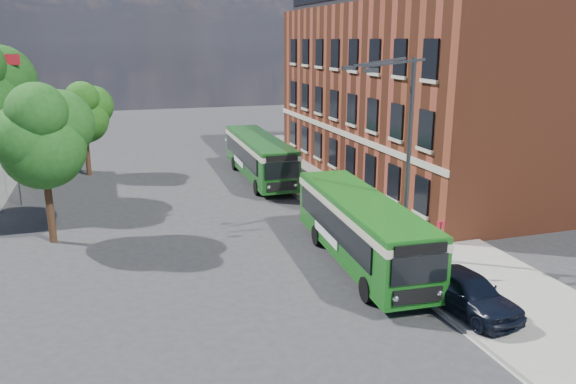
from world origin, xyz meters
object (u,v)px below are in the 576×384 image
object	(u,v)px
parked_car	(466,291)
street_lamp	(401,158)
bus_rear	(259,154)
bus_front	(361,224)

from	to	relation	value
parked_car	street_lamp	bearing A→B (deg)	81.33
street_lamp	bus_rear	size ratio (longest dim) A/B	0.73
bus_front	bus_rear	distance (m)	16.76
street_lamp	bus_front	distance (m)	3.39
street_lamp	bus_rear	xyz separation A→B (m)	(-1.84, 17.05, -2.96)
bus_front	parked_car	xyz separation A→B (m)	(1.60, -5.61, -0.92)
parked_car	bus_rear	bearing A→B (deg)	86.34
street_lamp	parked_car	distance (m)	6.58
street_lamp	bus_rear	distance (m)	17.40
bus_front	bus_rear	size ratio (longest dim) A/B	0.91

